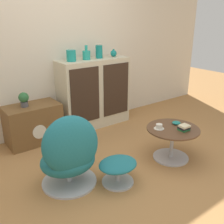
# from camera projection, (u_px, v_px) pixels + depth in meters

# --- Properties ---
(ground_plane) EXTENTS (12.00, 12.00, 0.00)m
(ground_plane) POSITION_uv_depth(u_px,v_px,m) (125.00, 175.00, 2.97)
(ground_plane) COLOR #A87542
(wall_back) EXTENTS (6.40, 0.06, 2.60)m
(wall_back) POSITION_uv_depth(u_px,v_px,m) (53.00, 45.00, 3.77)
(wall_back) COLOR beige
(wall_back) RESTS_ON ground_plane
(sideboard) EXTENTS (1.14, 0.41, 1.08)m
(sideboard) POSITION_uv_depth(u_px,v_px,m) (94.00, 93.00, 4.16)
(sideboard) COLOR beige
(sideboard) RESTS_ON ground_plane
(tv_console) EXTENTS (0.74, 0.44, 0.55)m
(tv_console) POSITION_uv_depth(u_px,v_px,m) (33.00, 124.00, 3.66)
(tv_console) COLOR brown
(tv_console) RESTS_ON ground_plane
(egg_chair) EXTENTS (0.64, 0.61, 0.82)m
(egg_chair) POSITION_uv_depth(u_px,v_px,m) (69.00, 154.00, 2.67)
(egg_chair) COLOR #B7B7BC
(egg_chair) RESTS_ON ground_plane
(ottoman) EXTENTS (0.43, 0.36, 0.27)m
(ottoman) POSITION_uv_depth(u_px,v_px,m) (118.00, 167.00, 2.77)
(ottoman) COLOR #B7B7BC
(ottoman) RESTS_ON ground_plane
(coffee_table) EXTENTS (0.64, 0.64, 0.41)m
(coffee_table) POSITION_uv_depth(u_px,v_px,m) (172.00, 139.00, 3.24)
(coffee_table) COLOR #B7B7BC
(coffee_table) RESTS_ON ground_plane
(vase_leftmost) EXTENTS (0.14, 0.14, 0.16)m
(vase_leftmost) POSITION_uv_depth(u_px,v_px,m) (71.00, 56.00, 3.74)
(vase_leftmost) COLOR teal
(vase_leftmost) RESTS_ON sideboard
(vase_inner_left) EXTENTS (0.12, 0.12, 0.21)m
(vase_inner_left) POSITION_uv_depth(u_px,v_px,m) (86.00, 55.00, 3.89)
(vase_inner_left) COLOR teal
(vase_inner_left) RESTS_ON sideboard
(vase_inner_right) EXTENTS (0.11, 0.11, 0.20)m
(vase_inner_right) POSITION_uv_depth(u_px,v_px,m) (99.00, 52.00, 4.00)
(vase_inner_right) COLOR #147A75
(vase_inner_right) RESTS_ON sideboard
(vase_rightmost) EXTENTS (0.10, 0.10, 0.12)m
(vase_rightmost) POSITION_uv_depth(u_px,v_px,m) (114.00, 53.00, 4.18)
(vase_rightmost) COLOR #147A75
(vase_rightmost) RESTS_ON sideboard
(potted_plant) EXTENTS (0.14, 0.14, 0.20)m
(potted_plant) POSITION_uv_depth(u_px,v_px,m) (24.00, 99.00, 3.48)
(potted_plant) COLOR #4C4C51
(potted_plant) RESTS_ON tv_console
(teacup) EXTENTS (0.12, 0.12, 0.06)m
(teacup) POSITION_uv_depth(u_px,v_px,m) (159.00, 127.00, 3.16)
(teacup) COLOR silver
(teacup) RESTS_ON coffee_table
(book_stack) EXTENTS (0.13, 0.12, 0.07)m
(book_stack) POSITION_uv_depth(u_px,v_px,m) (184.00, 128.00, 3.11)
(book_stack) COLOR #237038
(book_stack) RESTS_ON coffee_table
(bowl) EXTENTS (0.11, 0.11, 0.04)m
(bowl) POSITION_uv_depth(u_px,v_px,m) (176.00, 123.00, 3.30)
(bowl) COLOR #1E7A70
(bowl) RESTS_ON coffee_table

